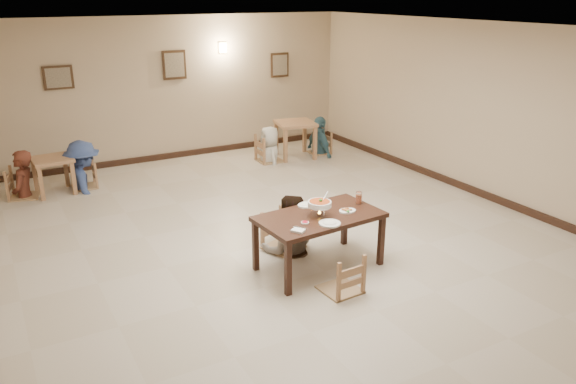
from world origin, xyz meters
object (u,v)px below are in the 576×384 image
bg_chair_rr (320,133)px  bg_table_right (295,128)px  main_table (319,221)px  bg_diner_a (18,151)px  bg_diner_d (320,117)px  bg_chair_rl (270,137)px  bg_diner_c (269,127)px  curry_warmer (320,204)px  bg_table_left (52,165)px  bg_chair_ll (21,170)px  bg_diner_b (79,141)px  drink_glass (359,198)px  chair_far (283,215)px  chair_near (341,255)px  bg_chair_lr (82,164)px  main_diner (289,195)px

bg_chair_rr → bg_table_right: bearing=-83.6°
main_table → bg_diner_a: bg_diner_a is taller
bg_table_right → bg_diner_d: bearing=1.3°
main_table → bg_table_right: bg_table_right is taller
bg_chair_rr → bg_diner_a: bearing=-85.9°
bg_chair_rl → bg_diner_c: size_ratio=0.71×
curry_warmer → bg_chair_rl: bg_chair_rl is taller
bg_table_left → bg_chair_ll: 0.52m
main_table → bg_diner_c: (1.68, 4.69, 0.09)m
bg_table_right → bg_diner_b: size_ratio=0.52×
drink_glass → bg_diner_b: bearing=120.5°
bg_diner_c → main_table: bearing=-12.4°
chair_far → chair_near: chair_far is taller
bg_table_left → bg_chair_lr: (0.51, 0.07, -0.07)m
bg_table_right → bg_diner_d: size_ratio=0.55×
main_table → bg_chair_lr: (-2.12, 4.83, -0.20)m
bg_diner_c → main_diner: bearing=-16.4°
chair_far → bg_diner_a: bg_diner_a is taller
bg_chair_ll → bg_chair_lr: (1.03, 0.02, -0.05)m
main_diner → bg_table_left: bearing=-37.2°
bg_diner_b → bg_table_right: bearing=-96.2°
main_table → curry_warmer: 0.24m
drink_glass → bg_diner_c: bearing=77.6°
bg_chair_ll → bg_chair_rl: bg_chair_rl is taller
chair_near → curry_warmer: 0.77m
drink_glass → main_diner: bearing=144.5°
bg_table_left → bg_diner_d: (5.59, -0.05, 0.30)m
main_table → curry_warmer: curry_warmer is taller
bg_chair_lr → bg_diner_d: 5.09m
chair_far → bg_chair_lr: size_ratio=1.10×
chair_near → main_diner: 1.34m
drink_glass → bg_chair_lr: (-2.80, 4.74, -0.36)m
chair_near → bg_chair_rr: 6.18m
main_table → bg_chair_ll: (-3.15, 4.82, -0.16)m
main_table → main_diner: size_ratio=1.00×
main_table → bg_diner_b: size_ratio=0.93×
main_diner → curry_warmer: bearing=118.0°
bg_table_left → bg_diner_d: bearing=-0.6°
main_table → bg_diner_c: size_ratio=1.09×
chair_far → bg_diner_b: 4.57m
bg_table_left → bg_diner_c: (4.32, -0.08, 0.23)m
bg_table_left → bg_diner_d: size_ratio=0.43×
drink_glass → bg_chair_rr: (2.28, 4.62, -0.36)m
drink_glass → bg_table_left: 5.74m
main_diner → bg_chair_rl: 4.43m
bg_chair_rr → chair_far: bearing=-32.8°
bg_chair_lr → bg_diner_a: 1.10m
chair_near → bg_table_right: bearing=-117.7°
drink_glass → bg_diner_c: 4.71m
main_table → bg_diner_a: size_ratio=0.97×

